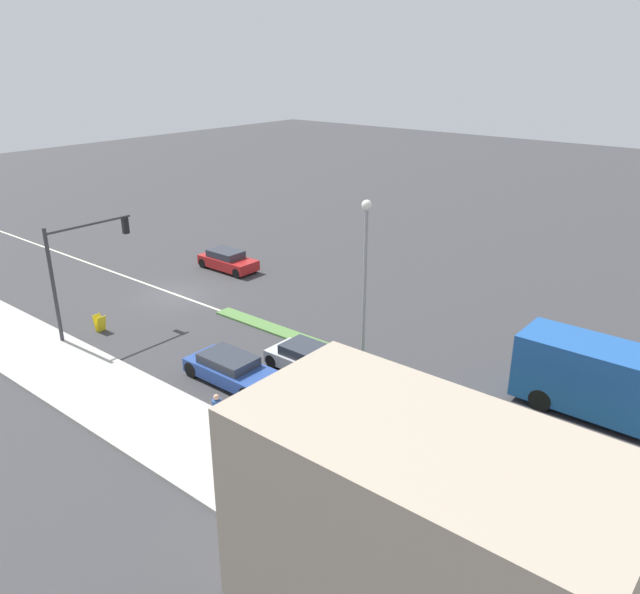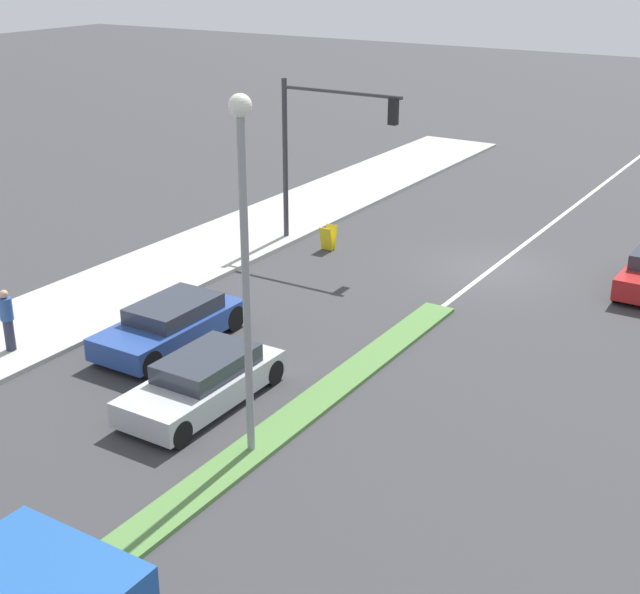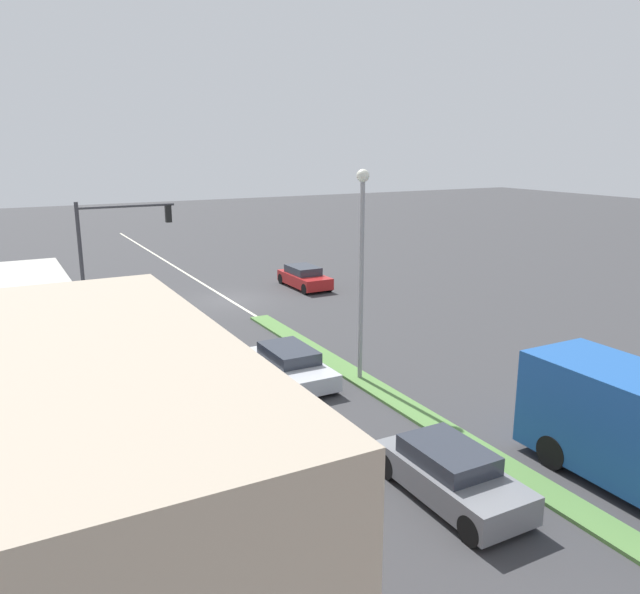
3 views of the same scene
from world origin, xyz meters
name	(u,v)px [view 3 (image 3 of 3)]	position (x,y,z in m)	size (l,w,h in m)	color
ground_plane	(442,430)	(0.00, 18.00, 0.00)	(160.00, 160.00, 0.00)	#38383A
sidewalk_right	(139,521)	(9.00, 18.50, 0.06)	(4.00, 73.00, 0.12)	#B2AFA8
lane_marking_center	(230,300)	(0.00, 0.00, 0.00)	(0.16, 60.00, 0.01)	beige
building_corner_store	(78,527)	(10.60, 22.58, 2.85)	(5.30, 8.88, 5.46)	tan
traffic_signal_main	(111,239)	(6.12, 0.89, 3.90)	(4.59, 0.34, 5.60)	#333338
street_lamp	(362,249)	(0.00, 13.35, 4.78)	(0.44, 0.44, 7.37)	gray
pedestrian	(123,389)	(8.16, 12.76, 1.00)	(0.34, 0.34, 1.67)	#282D42
warning_aframe_sign	(129,310)	(5.62, 1.14, 0.43)	(0.45, 0.53, 0.84)	yellow
sedan_silver	(291,365)	(2.20, 12.20, 0.58)	(1.78, 4.26, 1.19)	#B7BABF
suv_grey	(451,474)	(2.20, 21.00, 0.64)	(1.76, 3.98, 1.31)	slate
hatchback_red	(304,277)	(-5.00, -0.93, 0.61)	(1.75, 4.00, 1.26)	#AD1E1E
coupe_blue	(197,359)	(5.00, 10.10, 0.60)	(1.86, 4.33, 1.19)	#284793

